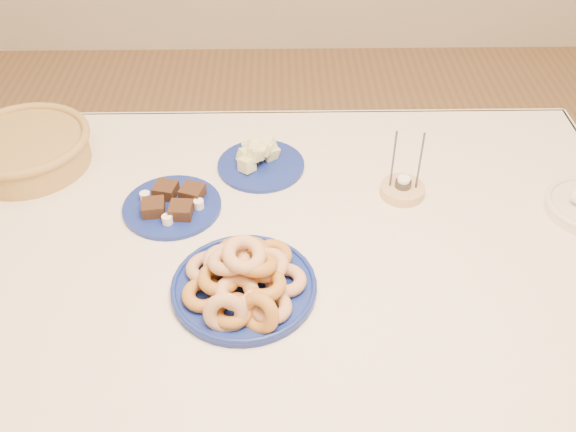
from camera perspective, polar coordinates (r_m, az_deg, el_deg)
The scene contains 7 objects.
ground at distance 2.10m, azimuth -0.02°, elevation -16.88°, with size 5.00×5.00×0.00m, color brown.
dining_table at distance 1.60m, azimuth -0.03°, elevation -4.42°, with size 1.71×1.11×0.75m.
donut_platter at distance 1.37m, azimuth -3.96°, elevation -5.80°, with size 0.36×0.36×0.14m.
melon_plate at distance 1.72m, azimuth -2.56°, elevation 5.15°, with size 0.25×0.25×0.08m.
brownie_plate at distance 1.61m, azimuth -10.23°, elevation 1.03°, with size 0.25×0.25×0.04m.
wicker_basket at distance 1.85m, azimuth -22.31°, elevation 5.58°, with size 0.42×0.42×0.09m.
candle_holder at distance 1.65m, azimuth 10.14°, elevation 2.40°, with size 0.13×0.13×0.19m.
Camera 1 is at (-0.02, -1.13, 1.78)m, focal length 40.00 mm.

